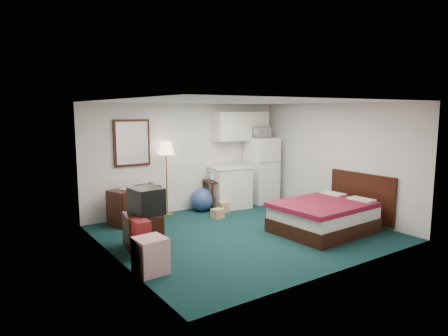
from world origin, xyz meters
TOP-DOWN VIEW (x-y plane):
  - floor at (0.00, 0.00)m, footprint 5.00×4.50m
  - ceiling at (0.00, 0.00)m, footprint 5.00×4.50m
  - walls at (0.00, 0.00)m, footprint 5.01×4.51m
  - mirror at (-1.35, 2.22)m, footprint 0.80×0.06m
  - upper_cabinets at (1.45, 2.08)m, footprint 1.50×0.35m
  - headboard at (2.46, -0.79)m, footprint 0.06×1.56m
  - dresser at (-1.46, 1.90)m, footprint 1.18×0.81m
  - floor_lamp at (-0.63, 2.05)m, footprint 0.46×0.46m
  - desk at (0.64, 1.93)m, footprint 0.61×0.61m
  - exercise_ball at (0.19, 1.91)m, footprint 0.68×0.68m
  - kitchen_counter at (0.95, 1.84)m, footprint 0.96×0.79m
  - fridge at (1.96, 1.88)m, footprint 0.69×0.69m
  - bed at (1.32, -0.79)m, footprint 1.87×1.49m
  - tv_stand at (-1.93, 0.34)m, footprint 0.69×0.73m
  - suitcase at (-2.13, -0.04)m, footprint 0.25×0.38m
  - retail_box at (-2.28, -0.75)m, footprint 0.45×0.45m
  - file_bin at (-1.33, 1.68)m, footprint 0.49×0.42m
  - cardboard_box_a at (0.15, 1.17)m, footprint 0.28×0.25m
  - cardboard_box_b at (0.55, 1.54)m, footprint 0.23×0.26m
  - laptop at (0.60, 1.87)m, footprint 0.32×0.28m
  - crt_tv at (-1.87, 0.31)m, footprint 0.54×0.57m
  - microwave at (1.90, 1.87)m, footprint 0.54×0.37m
  - book_a at (-1.72, 1.76)m, footprint 0.16×0.12m
  - book_b at (-1.59, 1.89)m, footprint 0.18×0.05m
  - mug at (-1.08, 1.89)m, footprint 0.14×0.12m

SIDE VIEW (x-z plane):
  - floor at x=0.00m, z-range -0.01..0.01m
  - cardboard_box_a at x=0.15m, z-range 0.00..0.21m
  - cardboard_box_b at x=0.55m, z-range 0.00..0.23m
  - file_bin at x=-1.33m, z-range 0.00..0.29m
  - retail_box at x=-2.28m, z-range 0.00..0.53m
  - exercise_ball at x=0.19m, z-range 0.00..0.54m
  - bed at x=1.32m, z-range 0.00..0.58m
  - tv_stand at x=-1.93m, z-range 0.00..0.59m
  - suitcase at x=-2.13m, z-range 0.00..0.60m
  - desk at x=0.64m, z-range 0.00..0.69m
  - dresser at x=-1.46m, z-range 0.00..0.73m
  - kitchen_counter at x=0.95m, z-range 0.00..0.96m
  - headboard at x=2.46m, z-range 0.05..1.05m
  - laptop at x=0.60m, z-range 0.69..0.88m
  - mug at x=-1.08m, z-range 0.73..0.85m
  - crt_tv at x=-1.87m, z-range 0.59..1.04m
  - floor_lamp at x=-0.63m, z-range 0.00..1.65m
  - fridge at x=1.96m, z-range 0.00..1.66m
  - book_b at x=-1.59m, z-range 0.73..0.97m
  - book_a at x=-1.72m, z-range 0.73..0.98m
  - walls at x=0.00m, z-range 0.00..2.50m
  - mirror at x=-1.35m, z-range 1.15..2.15m
  - microwave at x=1.90m, z-range 1.66..1.99m
  - upper_cabinets at x=1.45m, z-range 1.60..2.30m
  - ceiling at x=0.00m, z-range 2.50..2.50m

